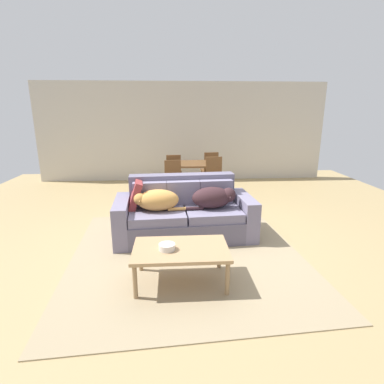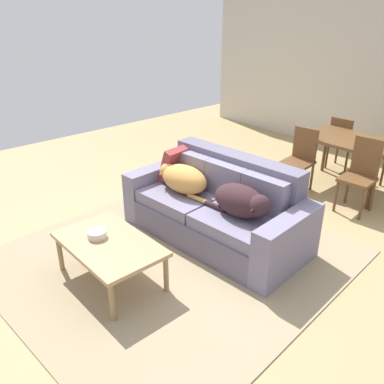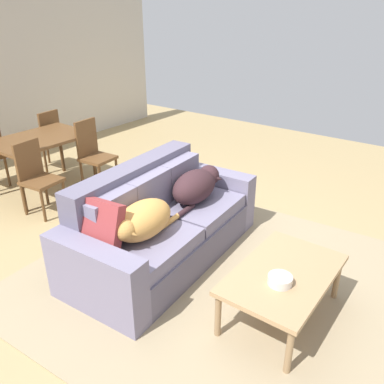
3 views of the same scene
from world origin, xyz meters
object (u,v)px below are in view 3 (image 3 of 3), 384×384
(bowl_on_coffee_table, at_px, (280,280))
(dining_chair_near_left, at_px, (37,175))
(dining_chair_far_right, at_px, (47,138))
(couch, at_px, (160,225))
(dog_on_right_cushion, at_px, (197,185))
(dining_table, at_px, (40,143))
(dining_chair_near_right, at_px, (93,152))
(throw_pillow_by_left_arm, at_px, (98,226))
(coffee_table, at_px, (283,277))
(dog_on_left_cushion, at_px, (142,221))

(bowl_on_coffee_table, relative_size, dining_chair_near_left, 0.21)
(bowl_on_coffee_table, bearing_deg, dining_chair_far_right, 76.71)
(couch, xyz_separation_m, bowl_on_coffee_table, (-0.25, -1.42, 0.13))
(dog_on_right_cushion, xyz_separation_m, dining_table, (-0.18, 2.49, 0.02))
(couch, relative_size, dining_chair_far_right, 2.35)
(dining_chair_near_left, height_order, dining_chair_far_right, dining_chair_far_right)
(dog_on_right_cushion, distance_m, dining_chair_near_right, 2.00)
(throw_pillow_by_left_arm, relative_size, bowl_on_coffee_table, 2.39)
(coffee_table, xyz_separation_m, dining_chair_far_right, (0.88, 4.37, 0.12))
(dining_table, xyz_separation_m, dining_chair_near_left, (-0.44, -0.53, -0.19))
(dining_chair_far_right, bearing_deg, dog_on_left_cushion, 63.23)
(couch, relative_size, dining_table, 1.77)
(coffee_table, xyz_separation_m, dining_table, (0.37, 3.76, 0.29))
(dining_chair_near_left, height_order, dining_chair_near_right, dining_chair_near_right)
(dog_on_left_cushion, relative_size, bowl_on_coffee_table, 4.23)
(bowl_on_coffee_table, distance_m, dining_chair_near_right, 3.42)
(dining_table, distance_m, dining_chair_far_right, 0.81)
(throw_pillow_by_left_arm, distance_m, dining_chair_near_right, 2.39)
(dining_chair_near_right, bearing_deg, coffee_table, -109.10)
(couch, bearing_deg, dining_table, 79.46)
(dining_chair_far_right, bearing_deg, dining_chair_near_right, 82.04)
(dog_on_left_cushion, xyz_separation_m, dining_chair_near_left, (0.26, 2.01, -0.16))
(dog_on_right_cushion, height_order, coffee_table, dog_on_right_cushion)
(couch, bearing_deg, bowl_on_coffee_table, -103.91)
(throw_pillow_by_left_arm, bearing_deg, bowl_on_coffee_table, -70.38)
(couch, distance_m, coffee_table, 1.39)
(dining_chair_near_right, bearing_deg, throw_pillow_by_left_arm, -133.78)
(couch, height_order, throw_pillow_by_left_arm, couch)
(coffee_table, relative_size, dining_table, 0.88)
(dog_on_right_cushion, xyz_separation_m, bowl_on_coffee_table, (-0.71, -1.30, -0.18))
(couch, distance_m, dining_chair_near_left, 1.85)
(couch, xyz_separation_m, throw_pillow_by_left_arm, (-0.76, 0.01, 0.34))
(coffee_table, bearing_deg, dog_on_right_cushion, 66.28)
(bowl_on_coffee_table, relative_size, dining_chair_near_right, 0.19)
(couch, bearing_deg, dining_chair_near_right, 64.25)
(dining_table, height_order, dining_chair_near_right, dining_chair_near_right)
(dog_on_left_cushion, bearing_deg, dining_table, 70.76)
(dog_on_right_cushion, distance_m, dining_chair_far_right, 3.12)
(couch, distance_m, bowl_on_coffee_table, 1.45)
(coffee_table, height_order, dining_chair_far_right, dining_chair_far_right)
(coffee_table, bearing_deg, throw_pillow_by_left_arm, 115.49)
(dog_on_left_cushion, xyz_separation_m, dining_chair_far_right, (1.21, 3.15, -0.14))
(dog_on_right_cushion, bearing_deg, bowl_on_coffee_table, -122.53)
(dog_on_right_cushion, xyz_separation_m, dining_chair_near_right, (0.29, 1.98, -0.13))
(throw_pillow_by_left_arm, relative_size, dining_chair_near_left, 0.49)
(dog_on_right_cushion, height_order, throw_pillow_by_left_arm, throw_pillow_by_left_arm)
(couch, distance_m, dining_chair_far_right, 3.09)
(dining_table, xyz_separation_m, dining_chair_far_right, (0.51, 0.61, -0.17))
(couch, relative_size, throw_pillow_by_left_arm, 4.94)
(dining_chair_far_right, bearing_deg, couch, 69.41)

